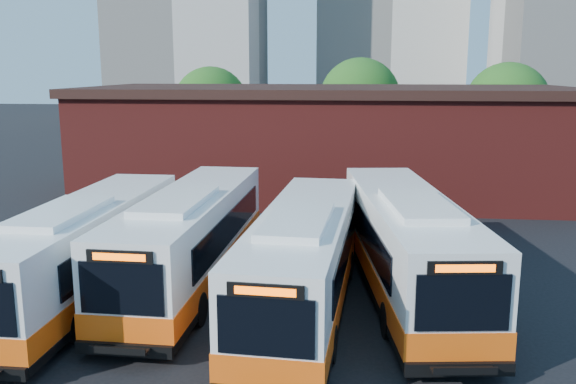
# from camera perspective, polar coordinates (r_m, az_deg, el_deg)

# --- Properties ---
(ground) EXTENTS (220.00, 220.00, 0.00)m
(ground) POSITION_cam_1_polar(r_m,az_deg,el_deg) (18.41, 1.41, -12.37)
(ground) COLOR black
(bus_west) EXTENTS (2.75, 12.30, 3.34)m
(bus_west) POSITION_cam_1_polar(r_m,az_deg,el_deg) (21.05, -18.44, -5.49)
(bus_west) COLOR white
(bus_west) RESTS_ON ground
(bus_midwest) EXTENTS (2.97, 12.67, 3.43)m
(bus_midwest) POSITION_cam_1_polar(r_m,az_deg,el_deg) (21.45, -9.05, -4.60)
(bus_midwest) COLOR white
(bus_midwest) RESTS_ON ground
(bus_mideast) EXTENTS (3.32, 12.46, 3.36)m
(bus_mideast) POSITION_cam_1_polar(r_m,az_deg,el_deg) (18.95, 1.53, -6.72)
(bus_mideast) COLOR white
(bus_mideast) RESTS_ON ground
(bus_east) EXTENTS (4.15, 13.03, 3.50)m
(bus_east) POSITION_cam_1_polar(r_m,az_deg,el_deg) (20.73, 11.02, -5.15)
(bus_east) COLOR white
(bus_east) RESTS_ON ground
(transit_worker) EXTENTS (0.73, 0.86, 1.99)m
(transit_worker) POSITION_cam_1_polar(r_m,az_deg,el_deg) (17.06, 13.25, -11.05)
(transit_worker) COLOR #131A36
(transit_worker) RESTS_ON ground
(depot_building) EXTENTS (28.60, 12.60, 6.40)m
(depot_building) POSITION_cam_1_polar(r_m,az_deg,el_deg) (37.05, 3.86, 4.95)
(depot_building) COLOR maroon
(depot_building) RESTS_ON ground
(tree_west) EXTENTS (6.00, 6.00, 7.65)m
(tree_west) POSITION_cam_1_polar(r_m,az_deg,el_deg) (50.16, -7.22, 8.17)
(tree_west) COLOR #382314
(tree_west) RESTS_ON ground
(tree_mid) EXTENTS (6.56, 6.56, 8.36)m
(tree_mid) POSITION_cam_1_polar(r_m,az_deg,el_deg) (50.85, 6.75, 8.71)
(tree_mid) COLOR #382314
(tree_mid) RESTS_ON ground
(tree_east) EXTENTS (6.24, 6.24, 7.96)m
(tree_east) POSITION_cam_1_polar(r_m,az_deg,el_deg) (49.28, 19.80, 7.75)
(tree_east) COLOR #382314
(tree_east) RESTS_ON ground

